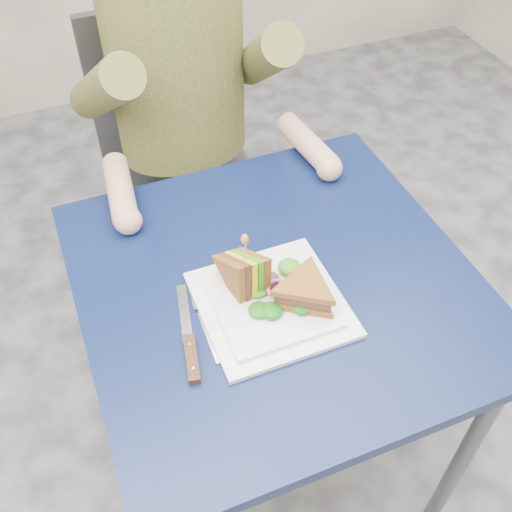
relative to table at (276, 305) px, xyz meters
name	(u,v)px	position (x,y,z in m)	size (l,w,h in m)	color
ground	(271,450)	(0.00, 0.00, -0.65)	(4.00, 4.00, 0.00)	#49494B
table	(276,305)	(0.00, 0.00, 0.00)	(0.75, 0.75, 0.73)	black
chair	(178,149)	(0.00, 0.73, -0.11)	(0.42, 0.40, 0.93)	#47474C
diner	(176,47)	(0.00, 0.62, 0.26)	(0.54, 0.59, 0.74)	#4E4F23
plate	(271,303)	(-0.04, -0.06, 0.09)	(0.26, 0.26, 0.02)	white
sandwich_flat	(305,291)	(0.02, -0.08, 0.12)	(0.19, 0.19, 0.05)	brown
sandwich_upright	(245,275)	(-0.07, -0.01, 0.13)	(0.09, 0.14, 0.14)	brown
fork	(206,325)	(-0.16, -0.05, 0.08)	(0.02, 0.18, 0.01)	silver
knife	(190,349)	(-0.21, -0.10, 0.09)	(0.06, 0.22, 0.02)	silver
toothpick	(245,250)	(-0.07, -0.01, 0.20)	(0.00, 0.00, 0.06)	tan
toothpick_frill	(245,239)	(-0.07, -0.01, 0.23)	(0.01, 0.01, 0.02)	orange
lettuce_spill	(272,291)	(-0.03, -0.05, 0.11)	(0.15, 0.13, 0.02)	#337A14
onion_ring	(278,290)	(-0.02, -0.05, 0.11)	(0.04, 0.04, 0.01)	#9E4C7A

